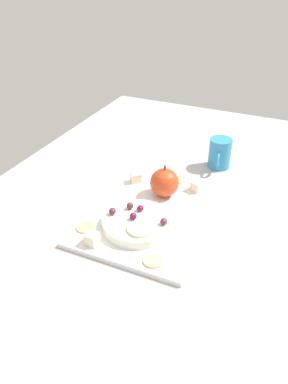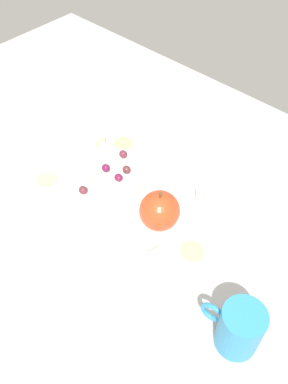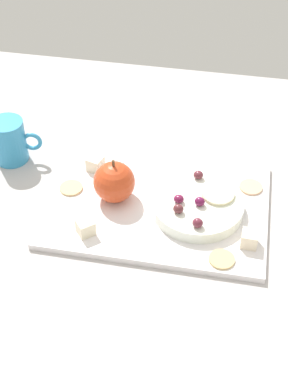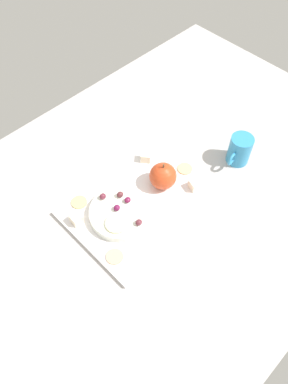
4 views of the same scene
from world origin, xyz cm
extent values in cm
cube|color=#B4AFAD|center=(0.00, 0.00, 2.01)|extent=(148.34, 96.00, 4.03)
cube|color=white|center=(-2.15, 0.53, 4.63)|extent=(39.11, 28.46, 1.20)
cylinder|color=white|center=(-9.31, 1.35, 6.34)|extent=(16.16, 16.16, 2.21)
sphere|color=#CE431F|center=(5.75, 0.77, 8.95)|extent=(7.44, 7.44, 7.44)
cylinder|color=brown|center=(5.75, 0.77, 13.27)|extent=(0.50, 0.50, 1.20)
cube|color=#F1ECCE|center=(11.15, -6.27, 6.58)|extent=(3.38, 3.38, 2.71)
cube|color=#F9E7C6|center=(-18.65, 7.81, 6.58)|extent=(2.81, 2.81, 2.71)
cube|color=#F9ECC6|center=(8.61, 10.26, 6.58)|extent=(3.82, 3.82, 2.71)
cylinder|color=#E3B28B|center=(-18.32, -6.40, 5.43)|extent=(4.25, 4.25, 0.40)
cylinder|color=#D9BA7A|center=(-14.58, 12.07, 5.43)|extent=(4.25, 4.25, 0.40)
cylinder|color=#E2BC84|center=(14.18, 0.34, 5.43)|extent=(4.25, 4.25, 0.40)
ellipsoid|color=brown|center=(-8.61, -4.77, 8.22)|extent=(1.78, 1.60, 1.55)
ellipsoid|color=maroon|center=(-9.92, 7.42, 8.28)|extent=(1.78, 1.60, 1.68)
ellipsoid|color=maroon|center=(-6.01, 2.13, 8.17)|extent=(1.78, 1.60, 1.45)
ellipsoid|color=maroon|center=(-9.67, 2.23, 8.27)|extent=(1.78, 1.60, 1.65)
ellipsoid|color=brown|center=(-6.30, 4.69, 8.28)|extent=(1.78, 1.60, 1.67)
cylinder|color=beige|center=(-12.58, -0.88, 7.74)|extent=(5.79, 5.79, 0.60)
cylinder|color=#318EC3|center=(28.56, -7.68, 8.46)|extent=(6.50, 6.50, 8.87)
torus|color=#318EC3|center=(24.16, -8.31, 8.46)|extent=(4.07, 1.36, 4.00)
camera|label=1|loc=(-71.23, -28.19, 59.30)|focal=35.38mm
camera|label=2|loc=(34.77, -35.04, 65.63)|focal=38.14mm
camera|label=3|loc=(-13.53, 74.14, 76.02)|focal=53.57mm
camera|label=4|loc=(-40.52, -39.30, 88.23)|focal=34.81mm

